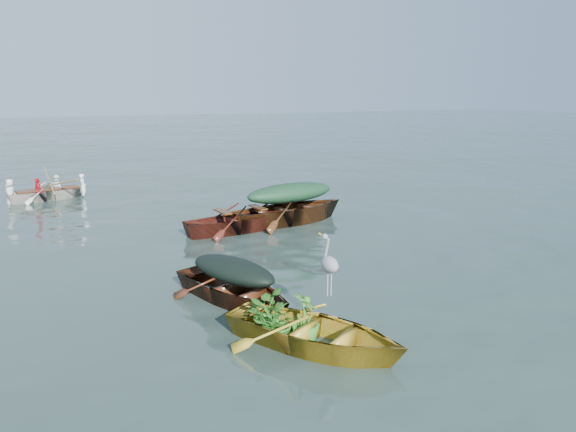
# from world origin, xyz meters

# --- Properties ---
(ground) EXTENTS (140.00, 140.00, 0.00)m
(ground) POSITION_xyz_m (0.00, 0.00, 0.00)
(ground) COLOR #2E4139
(ground) RESTS_ON ground
(yellow_dinghy) EXTENTS (3.16, 3.61, 0.93)m
(yellow_dinghy) POSITION_xyz_m (-1.64, -3.14, 0.00)
(yellow_dinghy) COLOR gold
(yellow_dinghy) RESTS_ON ground
(dark_covered_boat) EXTENTS (2.53, 3.66, 0.84)m
(dark_covered_boat) POSITION_xyz_m (-2.13, -0.99, 0.00)
(dark_covered_boat) COLOR #572614
(dark_covered_boat) RESTS_ON ground
(green_tarp_boat) EXTENTS (5.05, 2.42, 1.16)m
(green_tarp_boat) POSITION_xyz_m (1.10, 3.91, 0.00)
(green_tarp_boat) COLOR #542C13
(green_tarp_boat) RESTS_ON ground
(open_wooden_boat) EXTENTS (4.27, 1.81, 0.95)m
(open_wooden_boat) POSITION_xyz_m (-0.41, 3.61, 0.00)
(open_wooden_boat) COLOR #4E1D13
(open_wooden_boat) RESTS_ON ground
(rowed_boat) EXTENTS (3.64, 1.90, 0.79)m
(rowed_boat) POSITION_xyz_m (-4.86, 10.13, 0.00)
(rowed_boat) COLOR silver
(rowed_boat) RESTS_ON ground
(dark_tarp_cover) EXTENTS (1.39, 2.01, 0.40)m
(dark_tarp_cover) POSITION_xyz_m (-2.13, -0.99, 0.62)
(dark_tarp_cover) COLOR black
(dark_tarp_cover) RESTS_ON dark_covered_boat
(green_tarp_cover) EXTENTS (2.77, 1.33, 0.52)m
(green_tarp_cover) POSITION_xyz_m (1.10, 3.91, 0.84)
(green_tarp_cover) COLOR #183C20
(green_tarp_cover) RESTS_ON green_tarp_boat
(thwart_benches) EXTENTS (2.15, 1.03, 0.04)m
(thwart_benches) POSITION_xyz_m (-0.41, 3.61, 0.50)
(thwart_benches) COLOR #44260F
(thwart_benches) RESTS_ON open_wooden_boat
(heron) EXTENTS (0.46, 0.49, 0.92)m
(heron) POSITION_xyz_m (-1.22, -2.78, 0.92)
(heron) COLOR #94969C
(heron) RESTS_ON yellow_dinghy
(dinghy_weeds) EXTENTS (1.09, 1.14, 0.60)m
(dinghy_weeds) POSITION_xyz_m (-1.94, -2.67, 0.76)
(dinghy_weeds) COLOR #286E1C
(dinghy_weeds) RESTS_ON yellow_dinghy
(rowers) EXTENTS (2.60, 1.54, 0.76)m
(rowers) POSITION_xyz_m (-4.86, 10.13, 0.77)
(rowers) COLOR white
(rowers) RESTS_ON rowed_boat
(oars) EXTENTS (1.24, 2.67, 0.06)m
(oars) POSITION_xyz_m (-4.86, 10.13, 0.42)
(oars) COLOR olive
(oars) RESTS_ON rowed_boat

